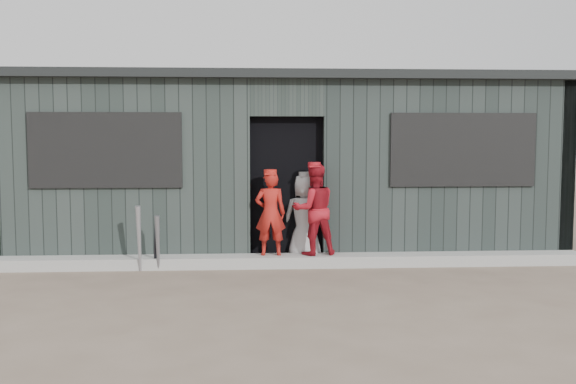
{
  "coord_description": "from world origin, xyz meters",
  "views": [
    {
      "loc": [
        -0.49,
        -6.6,
        1.71
      ],
      "look_at": [
        0.0,
        1.8,
        1.0
      ],
      "focal_mm": 40.0,
      "sensor_mm": 36.0,
      "label": 1
    }
  ],
  "objects": [
    {
      "name": "player_grey_back",
      "position": [
        0.25,
        2.11,
        0.61
      ],
      "size": [
        0.65,
        0.48,
        1.22
      ],
      "primitive_type": "imported",
      "rotation": [
        0.0,
        0.0,
        2.98
      ],
      "color": "#A4A4A4",
      "rests_on": "ground"
    },
    {
      "name": "player_red_left",
      "position": [
        -0.23,
        1.86,
        0.71
      ],
      "size": [
        0.41,
        0.27,
        1.12
      ],
      "primitive_type": "imported",
      "rotation": [
        0.0,
        0.0,
        3.13
      ],
      "color": "#A21A13",
      "rests_on": "curb"
    },
    {
      "name": "player_red_right",
      "position": [
        0.35,
        1.87,
        0.76
      ],
      "size": [
        0.67,
        0.56,
        1.22
      ],
      "primitive_type": "imported",
      "rotation": [
        0.0,
        0.0,
        3.33
      ],
      "color": "maroon",
      "rests_on": "curb"
    },
    {
      "name": "dugout",
      "position": [
        -0.0,
        3.5,
        1.29
      ],
      "size": [
        8.3,
        3.3,
        2.62
      ],
      "color": "black",
      "rests_on": "ground"
    },
    {
      "name": "bat_left",
      "position": [
        -1.91,
        1.57,
        0.43
      ],
      "size": [
        0.08,
        0.22,
        0.86
      ],
      "primitive_type": "cone",
      "rotation": [
        0.17,
        0.0,
        0.04
      ],
      "color": "#9999A1",
      "rests_on": "ground"
    },
    {
      "name": "bat_mid",
      "position": [
        -1.68,
        1.6,
        0.37
      ],
      "size": [
        0.08,
        0.2,
        0.73
      ],
      "primitive_type": "cone",
      "rotation": [
        0.17,
        0.0,
        0.06
      ],
      "color": "slate",
      "rests_on": "ground"
    },
    {
      "name": "bat_right",
      "position": [
        -1.72,
        1.66,
        0.34
      ],
      "size": [
        0.15,
        0.27,
        0.68
      ],
      "primitive_type": "cone",
      "rotation": [
        0.3,
        0.0,
        0.35
      ],
      "color": "black",
      "rests_on": "ground"
    },
    {
      "name": "ground",
      "position": [
        0.0,
        0.0,
        0.0
      ],
      "size": [
        80.0,
        80.0,
        0.0
      ],
      "primitive_type": "plane",
      "color": "brown",
      "rests_on": "ground"
    },
    {
      "name": "curb",
      "position": [
        0.0,
        1.82,
        0.07
      ],
      "size": [
        8.0,
        0.36,
        0.15
      ],
      "primitive_type": "cube",
      "color": "gray",
      "rests_on": "ground"
    }
  ]
}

